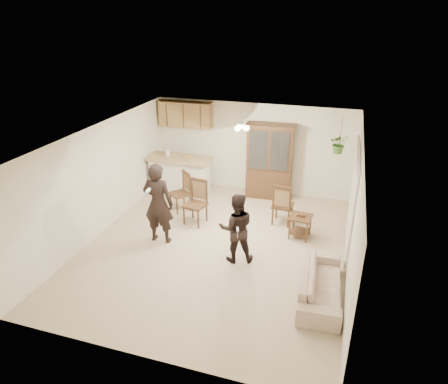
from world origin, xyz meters
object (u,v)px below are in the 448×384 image
(adult, at_px, (158,204))
(chair_hutch_left, at_px, (180,200))
(chair_bar, at_px, (195,212))
(child, at_px, (236,231))
(side_table, at_px, (300,226))
(chair_hutch_right, at_px, (282,212))
(sofa, at_px, (321,279))
(china_hutch, at_px, (269,162))

(adult, relative_size, chair_hutch_left, 1.75)
(chair_bar, bearing_deg, child, -31.98)
(adult, bearing_deg, child, 170.18)
(side_table, distance_m, chair_hutch_left, 3.16)
(side_table, bearing_deg, chair_hutch_right, 131.96)
(sofa, bearing_deg, chair_hutch_left, 53.64)
(sofa, height_order, adult, adult)
(chair_bar, bearing_deg, chair_hutch_right, 27.30)
(side_table, relative_size, chair_bar, 0.54)
(sofa, distance_m, child, 1.92)
(sofa, distance_m, side_table, 2.09)
(chair_bar, height_order, chair_hutch_right, chair_bar)
(chair_hutch_left, distance_m, chair_hutch_right, 2.63)
(sofa, distance_m, chair_bar, 3.67)
(chair_hutch_left, bearing_deg, chair_bar, 0.14)
(child, height_order, side_table, child)
(child, height_order, chair_hutch_right, child)
(sofa, relative_size, china_hutch, 0.91)
(chair_bar, bearing_deg, china_hutch, 66.16)
(adult, xyz_separation_m, chair_hutch_right, (2.47, 1.62, -0.60))
(child, bearing_deg, adult, -26.85)
(child, distance_m, chair_hutch_left, 2.69)
(adult, xyz_separation_m, chair_bar, (0.46, 0.99, -0.59))
(china_hutch, distance_m, chair_hutch_right, 1.71)
(adult, xyz_separation_m, child, (1.83, -0.24, -0.22))
(sofa, relative_size, child, 1.39)
(chair_bar, distance_m, chair_hutch_right, 2.11)
(chair_hutch_right, bearing_deg, chair_hutch_left, 5.67)
(chair_hutch_right, bearing_deg, sofa, 117.42)
(side_table, height_order, chair_bar, chair_bar)
(adult, relative_size, chair_hutch_right, 1.70)
(chair_hutch_left, xyz_separation_m, chair_hutch_right, (2.63, 0.09, 0.01))
(sofa, height_order, china_hutch, china_hutch)
(child, distance_m, chair_hutch_right, 2.00)
(china_hutch, height_order, chair_bar, china_hutch)
(china_hutch, bearing_deg, adult, -125.36)
(sofa, xyz_separation_m, child, (-1.76, 0.69, 0.31))
(child, relative_size, china_hutch, 0.66)
(child, relative_size, chair_bar, 1.24)
(child, distance_m, china_hutch, 3.29)
(sofa, distance_m, chair_hutch_left, 4.48)
(side_table, bearing_deg, china_hutch, 120.01)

